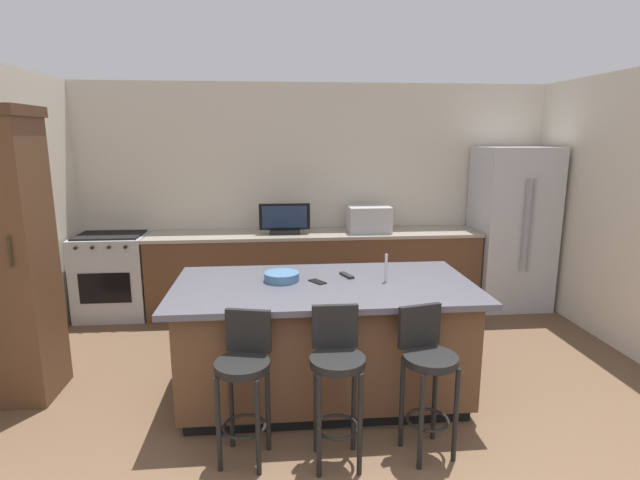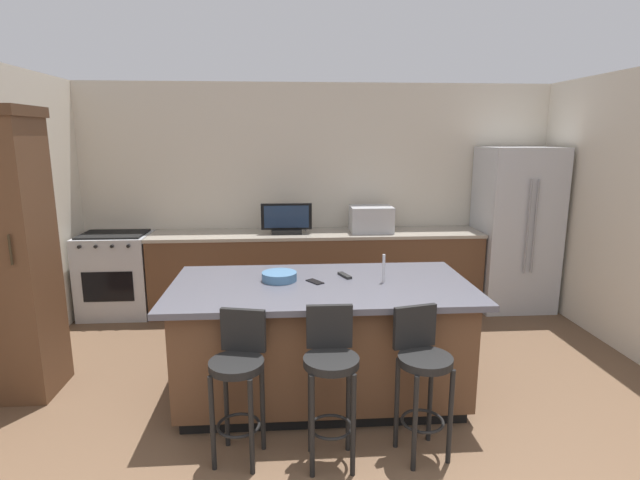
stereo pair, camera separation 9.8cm
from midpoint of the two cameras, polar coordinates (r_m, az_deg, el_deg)
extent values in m
cube|color=beige|center=(6.00, -0.99, 5.17)|extent=(6.04, 0.12, 2.62)
cube|color=brown|center=(5.79, -1.03, -3.80)|extent=(3.77, 0.60, 0.89)
cube|color=#9E9384|center=(5.68, -1.05, 0.71)|extent=(3.80, 0.62, 0.04)
cube|color=black|center=(4.08, -0.27, -16.92)|extent=(2.03, 0.93, 0.09)
cube|color=brown|center=(3.89, -0.28, -11.24)|extent=(2.11, 1.01, 0.79)
cube|color=#4C4C56|center=(3.75, -0.28, -5.39)|extent=(2.27, 1.17, 0.04)
cube|color=#B7BABF|center=(6.24, 20.80, 1.28)|extent=(0.84, 0.70, 1.89)
cylinder|color=gray|center=(5.88, 22.11, 1.50)|extent=(0.02, 0.02, 1.04)
cylinder|color=gray|center=(5.91, 22.80, 1.51)|extent=(0.02, 0.02, 1.04)
cube|color=#B7BABF|center=(6.07, -23.19, -3.87)|extent=(0.77, 0.60, 0.93)
cube|color=black|center=(5.81, -24.05, -5.11)|extent=(0.54, 0.01, 0.33)
cube|color=black|center=(5.97, -23.56, 0.52)|extent=(0.69, 0.50, 0.02)
cylinder|color=black|center=(5.78, -26.84, -0.83)|extent=(0.04, 0.03, 0.04)
cylinder|color=black|center=(5.72, -25.27, -0.81)|extent=(0.04, 0.03, 0.04)
cylinder|color=black|center=(5.66, -23.66, -0.78)|extent=(0.04, 0.03, 0.04)
cylinder|color=black|center=(5.61, -22.02, -0.76)|extent=(0.04, 0.03, 0.04)
cube|color=brown|center=(4.42, -32.86, -1.76)|extent=(0.53, 0.51, 2.23)
cylinder|color=#332819|center=(4.09, -32.80, -1.12)|extent=(0.02, 0.02, 0.22)
cube|color=#B7BABF|center=(5.73, 5.19, 2.44)|extent=(0.48, 0.36, 0.30)
cube|color=black|center=(5.61, -4.59, 0.98)|extent=(0.34, 0.16, 0.05)
cube|color=black|center=(5.58, -4.62, 2.72)|extent=(0.57, 0.05, 0.30)
cube|color=#1E2D47|center=(5.55, -4.62, 2.67)|extent=(0.50, 0.01, 0.25)
cylinder|color=#B2B2B7|center=(5.75, -2.40, 2.23)|extent=(0.02, 0.02, 0.24)
cylinder|color=#B2B2B7|center=(3.78, 6.91, -3.24)|extent=(0.02, 0.02, 0.22)
cylinder|color=black|center=(3.14, -9.88, -14.10)|extent=(0.34, 0.34, 0.05)
cube|color=black|center=(3.21, -9.16, -10.31)|extent=(0.29, 0.10, 0.28)
cylinder|color=black|center=(3.24, -12.55, -20.13)|extent=(0.03, 0.03, 0.62)
cylinder|color=black|center=(3.17, -8.12, -20.73)|extent=(0.03, 0.03, 0.62)
cylinder|color=black|center=(3.44, -11.06, -18.06)|extent=(0.03, 0.03, 0.62)
cylinder|color=black|center=(3.37, -6.91, -18.55)|extent=(0.03, 0.03, 0.62)
torus|color=black|center=(3.34, -9.61, -20.46)|extent=(0.28, 0.28, 0.02)
cylinder|color=black|center=(3.06, 1.11, -13.84)|extent=(0.34, 0.34, 0.05)
cube|color=black|center=(3.13, 0.83, -9.93)|extent=(0.29, 0.04, 0.28)
cylinder|color=black|center=(3.12, -1.07, -20.80)|extent=(0.03, 0.03, 0.66)
cylinder|color=black|center=(3.14, 3.70, -20.57)|extent=(0.03, 0.03, 0.66)
cylinder|color=black|center=(3.32, -1.36, -18.53)|extent=(0.03, 0.03, 0.66)
cylinder|color=black|center=(3.35, 3.05, -18.33)|extent=(0.03, 0.03, 0.66)
torus|color=black|center=(3.27, 1.07, -20.76)|extent=(0.28, 0.28, 0.02)
cylinder|color=black|center=(3.22, 11.79, -13.34)|extent=(0.34, 0.34, 0.05)
cube|color=black|center=(3.27, 10.57, -9.71)|extent=(0.29, 0.10, 0.28)
cylinder|color=black|center=(3.23, 10.70, -20.03)|extent=(0.03, 0.03, 0.63)
cylinder|color=black|center=(3.35, 14.57, -19.03)|extent=(0.03, 0.03, 0.63)
cylinder|color=black|center=(3.42, 8.59, -18.07)|extent=(0.03, 0.03, 0.63)
cylinder|color=black|center=(3.52, 12.29, -17.22)|extent=(0.03, 0.03, 0.63)
torus|color=black|center=(3.42, 11.48, -19.68)|extent=(0.28, 0.28, 0.02)
cylinder|color=#3F668C|center=(3.82, -5.18, -4.24)|extent=(0.27, 0.27, 0.07)
cube|color=black|center=(3.78, -1.04, -4.84)|extent=(0.14, 0.16, 0.01)
cube|color=black|center=(3.93, 2.39, -4.10)|extent=(0.10, 0.17, 0.02)
camera|label=1|loc=(0.05, -90.61, -0.13)|focal=27.70mm
camera|label=2|loc=(0.05, 89.39, 0.13)|focal=27.70mm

